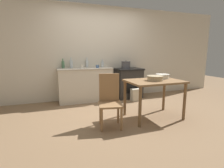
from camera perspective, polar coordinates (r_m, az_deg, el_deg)
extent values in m
plane|color=#896B4C|center=(3.73, 2.56, -10.05)|extent=(14.00, 14.00, 0.00)
cube|color=beige|center=(4.99, -4.41, 10.05)|extent=(8.00, 0.07, 2.55)
cube|color=beige|center=(4.70, -8.70, -0.41)|extent=(1.39, 0.48, 0.86)
cube|color=#B6AD9C|center=(4.64, -8.85, 5.00)|extent=(1.42, 0.51, 0.03)
cube|color=#2D2B28|center=(5.07, 5.34, 0.12)|extent=(0.71, 0.53, 0.80)
cube|color=black|center=(5.01, 5.42, 4.87)|extent=(0.75, 0.57, 0.04)
cube|color=black|center=(4.84, 6.71, -0.98)|extent=(0.49, 0.01, 0.34)
cube|color=olive|center=(3.51, 13.67, 0.88)|extent=(1.06, 0.74, 0.03)
cylinder|color=brown|center=(3.08, 9.13, -7.51)|extent=(0.06, 0.06, 0.72)
cylinder|color=brown|center=(3.63, 22.59, -5.42)|extent=(0.06, 0.06, 0.72)
cylinder|color=brown|center=(3.63, 4.22, -4.66)|extent=(0.06, 0.06, 0.72)
cylinder|color=brown|center=(4.11, 16.59, -3.28)|extent=(0.06, 0.06, 0.72)
cube|color=#997047|center=(3.03, -0.51, -6.76)|extent=(0.48, 0.48, 0.03)
cube|color=#997047|center=(3.14, -0.94, -1.12)|extent=(0.36, 0.11, 0.50)
cylinder|color=#997047|center=(2.93, -3.37, -11.77)|extent=(0.04, 0.04, 0.39)
cylinder|color=#997047|center=(2.97, 3.12, -11.45)|extent=(0.04, 0.04, 0.39)
cylinder|color=#997047|center=(3.24, -3.81, -9.58)|extent=(0.04, 0.04, 0.39)
cylinder|color=#997047|center=(3.28, 2.03, -9.33)|extent=(0.04, 0.04, 0.39)
cube|color=beige|center=(4.78, 7.75, -3.49)|extent=(0.26, 0.18, 0.33)
cylinder|color=#4C4C51|center=(4.95, 4.54, 6.10)|extent=(0.24, 0.24, 0.18)
cylinder|color=#4C4C51|center=(4.95, 4.56, 7.26)|extent=(0.26, 0.26, 0.02)
sphere|color=black|center=(4.94, 4.56, 7.51)|extent=(0.02, 0.02, 0.02)
cylinder|color=tan|center=(3.48, 13.90, 1.87)|extent=(0.30, 0.30, 0.09)
cylinder|color=tan|center=(3.48, 13.93, 2.52)|extent=(0.32, 0.32, 0.01)
cylinder|color=silver|center=(3.79, 16.15, 2.43)|extent=(0.26, 0.26, 0.09)
cylinder|color=beige|center=(3.79, 16.18, 3.02)|extent=(0.28, 0.28, 0.01)
cylinder|color=silver|center=(4.83, -8.16, 6.54)|extent=(0.07, 0.07, 0.19)
cylinder|color=silver|center=(4.82, -8.20, 8.12)|extent=(0.03, 0.03, 0.07)
cylinder|color=silver|center=(4.91, -3.11, 6.47)|extent=(0.07, 0.07, 0.15)
cylinder|color=silver|center=(4.91, -3.13, 7.70)|extent=(0.03, 0.03, 0.06)
cylinder|color=#517F5B|center=(4.72, -15.69, 6.08)|extent=(0.07, 0.07, 0.18)
cylinder|color=#517F5B|center=(4.71, -15.76, 7.56)|extent=(0.03, 0.03, 0.07)
cylinder|color=silver|center=(4.72, -13.18, 6.33)|extent=(0.08, 0.08, 0.20)
cylinder|color=silver|center=(4.71, -13.25, 8.00)|extent=(0.03, 0.03, 0.08)
cylinder|color=silver|center=(4.52, -9.81, 5.60)|extent=(0.08, 0.08, 0.09)
cylinder|color=#4C6B99|center=(4.62, -4.76, 5.74)|extent=(0.08, 0.08, 0.08)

